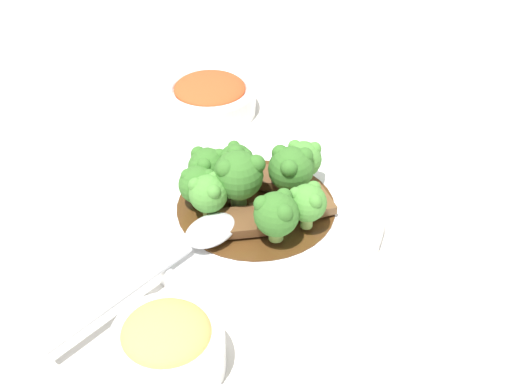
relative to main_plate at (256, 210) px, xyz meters
The scene contains 20 objects.
ground_plane 0.01m from the main_plate, ahead, with size 4.00×4.00×0.00m, color silver.
main_plate is the anchor object (origin of this frame).
beef_strip_0 0.04m from the main_plate, 71.06° to the left, with size 0.07×0.05×0.01m.
beef_strip_1 0.03m from the main_plate, 148.36° to the left, with size 0.06×0.04×0.01m.
beef_strip_2 0.04m from the main_plate, 103.43° to the right, with size 0.05×0.04×0.01m.
beef_strip_3 0.06m from the main_plate, behind, with size 0.05×0.05×0.01m.
broccoli_floret_0 0.07m from the main_plate, 111.15° to the left, with size 0.04×0.04×0.05m.
broccoli_floret_1 0.05m from the main_plate, ahead, with size 0.05×0.05×0.06m.
broccoli_floret_2 0.06m from the main_plate, 155.34° to the right, with size 0.05×0.05×0.06m.
broccoli_floret_3 0.06m from the main_plate, 21.22° to the left, with size 0.04×0.04×0.05m.
broccoli_floret_4 0.07m from the main_plate, ahead, with size 0.04×0.04×0.04m.
broccoli_floret_5 0.07m from the main_plate, 141.48° to the right, with size 0.04×0.04×0.05m.
broccoli_floret_6 0.07m from the main_plate, 146.04° to the left, with size 0.04×0.04×0.05m.
broccoli_floret_7 0.06m from the main_plate, 54.49° to the right, with size 0.04×0.04×0.05m.
broccoli_floret_8 0.07m from the main_plate, 27.06° to the right, with size 0.04×0.04×0.05m.
serving_spoon 0.09m from the main_plate, 50.16° to the left, with size 0.16×0.19×0.01m.
side_bowl_kimchi 0.22m from the main_plate, 73.22° to the right, with size 0.12×0.12×0.04m.
side_bowl_appetizer 0.21m from the main_plate, 71.07° to the left, with size 0.09×0.09×0.06m.
sauce_dish 0.19m from the main_plate, behind, with size 0.07×0.07×0.01m.
paper_napkin 0.21m from the main_plate, 141.69° to the left, with size 0.13×0.10×0.01m.
Camera 1 is at (-0.01, 0.57, 0.48)m, focal length 50.00 mm.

